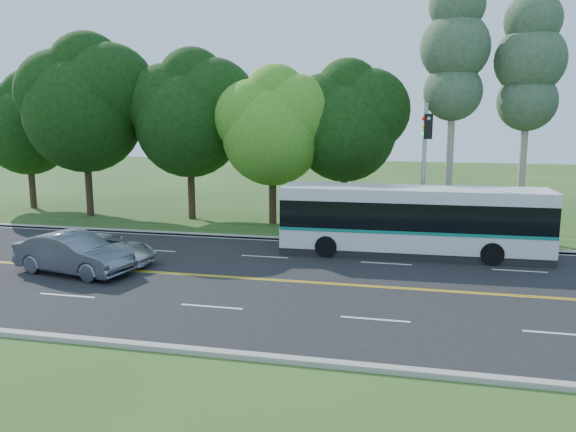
% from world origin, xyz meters
% --- Properties ---
extents(ground, '(120.00, 120.00, 0.00)m').
position_xyz_m(ground, '(0.00, 0.00, 0.00)').
color(ground, '#284D19').
rests_on(ground, ground).
extents(road, '(60.00, 14.00, 0.02)m').
position_xyz_m(road, '(0.00, 0.00, 0.01)').
color(road, black).
rests_on(road, ground).
extents(curb_north, '(60.00, 0.30, 0.15)m').
position_xyz_m(curb_north, '(0.00, 7.15, 0.07)').
color(curb_north, '#A6A196').
rests_on(curb_north, ground).
extents(curb_south, '(60.00, 0.30, 0.15)m').
position_xyz_m(curb_south, '(0.00, -7.15, 0.07)').
color(curb_south, '#A6A196').
rests_on(curb_south, ground).
extents(grass_verge, '(60.00, 4.00, 0.10)m').
position_xyz_m(grass_verge, '(0.00, 9.00, 0.05)').
color(grass_verge, '#284D19').
rests_on(grass_verge, ground).
extents(lane_markings, '(57.60, 13.82, 0.00)m').
position_xyz_m(lane_markings, '(-0.09, 0.00, 0.02)').
color(lane_markings, gold).
rests_on(lane_markings, road).
extents(tree_row, '(44.70, 9.10, 13.84)m').
position_xyz_m(tree_row, '(-5.15, 12.13, 6.73)').
color(tree_row, black).
rests_on(tree_row, ground).
extents(bougainvillea_hedge, '(9.50, 2.25, 1.50)m').
position_xyz_m(bougainvillea_hedge, '(7.18, 8.15, 0.72)').
color(bougainvillea_hedge, '#AB0E4C').
rests_on(bougainvillea_hedge, ground).
extents(traffic_signal, '(0.42, 6.10, 7.00)m').
position_xyz_m(traffic_signal, '(6.49, 5.40, 4.67)').
color(traffic_signal, '#979A9F').
rests_on(traffic_signal, ground).
extents(transit_bus, '(12.10, 2.92, 3.15)m').
position_xyz_m(transit_bus, '(6.05, 5.33, 1.58)').
color(transit_bus, silver).
rests_on(transit_bus, road).
extents(sedan, '(5.32, 2.74, 1.67)m').
position_xyz_m(sedan, '(-7.40, -0.86, 0.86)').
color(sedan, slate).
rests_on(sedan, road).
extents(suv, '(4.83, 2.62, 1.29)m').
position_xyz_m(suv, '(-6.99, 0.69, 0.66)').
color(suv, silver).
rests_on(suv, road).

